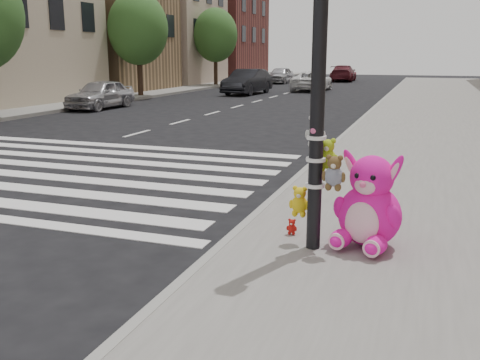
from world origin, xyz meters
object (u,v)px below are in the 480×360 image
at_px(red_teddy, 292,227).
at_px(car_dark_far, 247,82).
at_px(signal_pole, 319,106).
at_px(pink_bunny, 369,208).
at_px(car_silver_far, 100,94).
at_px(car_white_near, 312,81).

bearing_deg(red_teddy, car_dark_far, 110.23).
distance_m(signal_pole, pink_bunny, 1.33).
relative_size(pink_bunny, car_dark_far, 0.26).
xyz_separation_m(signal_pole, car_silver_far, (-12.42, 14.27, -1.15)).
bearing_deg(signal_pole, red_teddy, 136.17).
height_order(car_dark_far, car_white_near, car_dark_far).
relative_size(pink_bunny, car_silver_far, 0.31).
bearing_deg(car_silver_far, car_dark_far, 72.77).
bearing_deg(pink_bunny, car_silver_far, 147.48).
relative_size(red_teddy, car_white_near, 0.05).
relative_size(signal_pole, car_dark_far, 0.90).
xyz_separation_m(pink_bunny, car_dark_far, (-9.69, 24.28, 0.12)).
height_order(red_teddy, car_white_near, car_white_near).
distance_m(red_teddy, car_dark_far, 25.72).
bearing_deg(car_white_near, pink_bunny, 102.03).
relative_size(car_silver_far, car_dark_far, 0.84).
xyz_separation_m(red_teddy, car_silver_far, (-12.05, 13.92, 0.39)).
bearing_deg(car_silver_far, car_white_near, 67.04).
bearing_deg(car_white_near, car_dark_far, 53.16).
xyz_separation_m(pink_bunny, red_teddy, (-0.94, 0.10, -0.37)).
relative_size(car_dark_far, car_white_near, 0.98).
height_order(signal_pole, pink_bunny, signal_pole).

